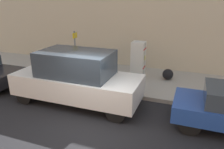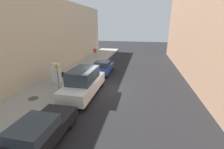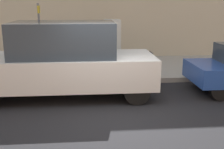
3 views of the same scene
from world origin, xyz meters
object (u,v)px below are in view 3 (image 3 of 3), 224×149
Objects in this scene: discarded_refrigerator at (112,43)px; street_sign_post at (40,37)px; parked_van_white at (65,60)px; trash_bag at (147,57)px.

discarded_refrigerator is 0.74× the size of street_sign_post.
parked_van_white reaches higher than discarded_refrigerator.
street_sign_post is at bearing -64.10° from trash_bag.
street_sign_post is 1.88m from parked_van_white.
parked_van_white is (3.55, -3.16, 0.63)m from trash_bag.
parked_van_white is (3.36, -1.65, -0.02)m from discarded_refrigerator.
discarded_refrigerator is at bearing 124.94° from street_sign_post.
discarded_refrigerator reaches higher than trash_bag.
discarded_refrigerator is at bearing -82.95° from trash_bag.
trash_bag is 0.10× the size of parked_van_white.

